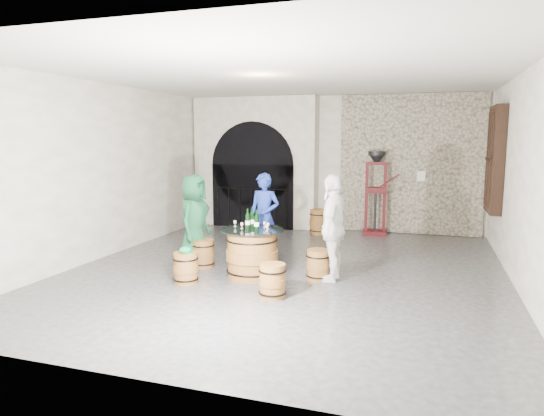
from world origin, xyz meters
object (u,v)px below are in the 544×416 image
(person_green, at_px, (194,220))
(barrel_stool_near_right, at_px, (272,281))
(barrel_stool_left, at_px, (203,253))
(person_blue, at_px, (264,217))
(wine_bottle_center, at_px, (257,222))
(wine_bottle_left, at_px, (248,221))
(corking_press, at_px, (376,187))
(wine_bottle_right, at_px, (252,220))
(barrel_stool_right, at_px, (318,265))
(side_barrel, at_px, (319,222))
(barrel_stool_far, at_px, (264,248))
(barrel_stool_near_left, at_px, (186,268))
(barrel_table, at_px, (252,253))
(person_white, at_px, (333,228))

(person_green, bearing_deg, barrel_stool_near_right, -124.16)
(barrel_stool_left, relative_size, person_blue, 0.30)
(wine_bottle_center, bearing_deg, wine_bottle_left, 153.59)
(wine_bottle_center, height_order, corking_press, corking_press)
(wine_bottle_right, relative_size, corking_press, 0.17)
(wine_bottle_left, height_order, corking_press, corking_press)
(wine_bottle_center, distance_m, wine_bottle_right, 0.25)
(barrel_stool_right, relative_size, wine_bottle_left, 1.48)
(person_blue, relative_size, side_barrel, 2.79)
(barrel_stool_left, distance_m, barrel_stool_far, 1.12)
(barrel_stool_near_right, height_order, person_green, person_green)
(barrel_stool_near_right, xyz_separation_m, barrel_stool_near_left, (-1.47, 0.23, 0.00))
(barrel_stool_right, distance_m, corking_press, 4.03)
(wine_bottle_center, bearing_deg, barrel_table, 141.84)
(barrel_stool_right, xyz_separation_m, barrel_stool_near_left, (-1.89, -0.80, 0.00))
(wine_bottle_right, bearing_deg, person_green, 167.90)
(person_green, bearing_deg, corking_press, -36.05)
(barrel_stool_near_left, bearing_deg, barrel_stool_near_right, -8.97)
(barrel_stool_left, distance_m, person_white, 2.34)
(person_white, bearing_deg, person_green, -90.55)
(barrel_table, bearing_deg, barrel_stool_near_right, -54.17)
(barrel_stool_left, bearing_deg, barrel_stool_near_right, -35.61)
(person_white, bearing_deg, wine_bottle_left, -78.08)
(barrel_stool_near_right, distance_m, person_blue, 2.15)
(barrel_stool_near_right, distance_m, wine_bottle_right, 1.35)
(barrel_stool_far, xyz_separation_m, person_blue, (-0.00, 0.03, 0.56))
(barrel_stool_near_right, xyz_separation_m, wine_bottle_left, (-0.69, 0.86, 0.67))
(barrel_stool_far, bearing_deg, wine_bottle_right, -82.81)
(barrel_stool_right, distance_m, wine_bottle_left, 1.31)
(barrel_stool_near_right, height_order, side_barrel, side_barrel)
(person_green, height_order, person_blue, person_green)
(barrel_stool_left, height_order, side_barrel, side_barrel)
(barrel_stool_near_left, height_order, wine_bottle_left, wine_bottle_left)
(person_white, bearing_deg, barrel_stool_far, -117.49)
(person_green, xyz_separation_m, side_barrel, (1.44, 3.41, -0.51))
(barrel_stool_near_left, distance_m, wine_bottle_right, 1.29)
(barrel_stool_right, xyz_separation_m, person_blue, (-1.20, 0.90, 0.56))
(barrel_stool_near_left, bearing_deg, person_white, 21.57)
(barrel_stool_near_left, bearing_deg, side_barrel, 76.03)
(barrel_stool_right, bearing_deg, barrel_table, -170.56)
(barrel_stool_near_left, relative_size, person_white, 0.29)
(barrel_stool_near_left, distance_m, corking_press, 5.33)
(barrel_table, relative_size, barrel_stool_near_right, 2.10)
(person_blue, xyz_separation_m, corking_press, (1.65, 3.01, 0.32))
(barrel_stool_right, height_order, wine_bottle_left, wine_bottle_left)
(person_blue, xyz_separation_m, wine_bottle_left, (0.09, -1.06, 0.11))
(side_barrel, bearing_deg, barrel_stool_left, -109.85)
(barrel_stool_near_right, relative_size, wine_bottle_center, 1.48)
(person_green, distance_m, wine_bottle_center, 1.38)
(corking_press, bearing_deg, barrel_stool_near_right, -106.67)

